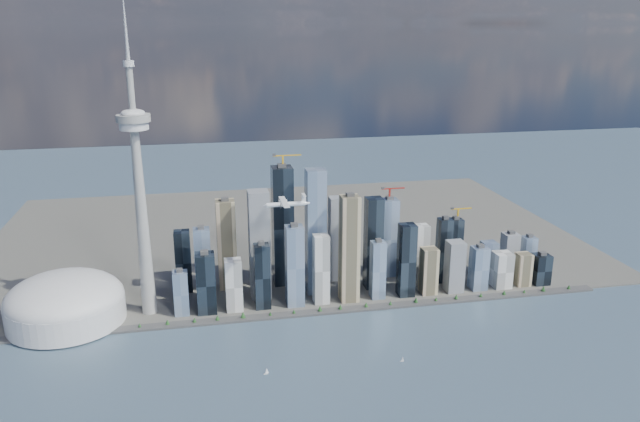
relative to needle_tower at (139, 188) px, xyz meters
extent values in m
plane|color=#324858|center=(300.00, -310.00, -235.84)|extent=(4000.00, 4000.00, 0.00)
cube|color=#383838|center=(300.00, -60.00, -233.84)|extent=(1100.00, 22.00, 4.00)
cube|color=#4C4C47|center=(300.00, 390.00, -234.34)|extent=(1400.00, 900.00, 3.00)
cylinder|color=#3F2D1E|center=(-176.67, -60.00, -230.64)|extent=(1.00, 1.00, 2.40)
cone|color=#17421E|center=(-176.67, -60.00, -227.04)|extent=(7.20, 7.20, 8.00)
cylinder|color=#3F2D1E|center=(-90.00, -60.00, -230.64)|extent=(1.00, 1.00, 2.40)
cone|color=#17421E|center=(-90.00, -60.00, -227.04)|extent=(7.20, 7.20, 8.00)
cylinder|color=#3F2D1E|center=(-3.33, -60.00, -230.64)|extent=(1.00, 1.00, 2.40)
cone|color=#17421E|center=(-3.33, -60.00, -227.04)|extent=(7.20, 7.20, 8.00)
cylinder|color=#3F2D1E|center=(83.33, -60.00, -230.64)|extent=(1.00, 1.00, 2.40)
cone|color=#17421E|center=(83.33, -60.00, -227.04)|extent=(7.20, 7.20, 8.00)
cylinder|color=#3F2D1E|center=(170.00, -60.00, -230.64)|extent=(1.00, 1.00, 2.40)
cone|color=#17421E|center=(170.00, -60.00, -227.04)|extent=(7.20, 7.20, 8.00)
cylinder|color=#3F2D1E|center=(256.67, -60.00, -230.64)|extent=(1.00, 1.00, 2.40)
cone|color=#17421E|center=(256.67, -60.00, -227.04)|extent=(7.20, 7.20, 8.00)
cylinder|color=#3F2D1E|center=(343.33, -60.00, -230.64)|extent=(1.00, 1.00, 2.40)
cone|color=#17421E|center=(343.33, -60.00, -227.04)|extent=(7.20, 7.20, 8.00)
cylinder|color=#3F2D1E|center=(430.00, -60.00, -230.64)|extent=(1.00, 1.00, 2.40)
cone|color=#17421E|center=(430.00, -60.00, -227.04)|extent=(7.20, 7.20, 8.00)
cylinder|color=#3F2D1E|center=(516.67, -60.00, -230.64)|extent=(1.00, 1.00, 2.40)
cone|color=#17421E|center=(516.67, -60.00, -227.04)|extent=(7.20, 7.20, 8.00)
cylinder|color=#3F2D1E|center=(603.33, -60.00, -230.64)|extent=(1.00, 1.00, 2.40)
cone|color=#17421E|center=(603.33, -60.00, -227.04)|extent=(7.20, 7.20, 8.00)
cylinder|color=#3F2D1E|center=(690.00, -60.00, -230.64)|extent=(1.00, 1.00, 2.40)
cone|color=#17421E|center=(690.00, -60.00, -227.04)|extent=(7.20, 7.20, 8.00)
cylinder|color=#3F2D1E|center=(776.67, -60.00, -230.64)|extent=(1.00, 1.00, 2.40)
cone|color=#17421E|center=(776.67, -60.00, -227.04)|extent=(7.20, 7.20, 8.00)
cube|color=black|center=(100.00, -20.00, -176.87)|extent=(34.00, 34.00, 111.93)
cube|color=#6E86A7|center=(100.00, 30.00, -161.61)|extent=(30.00, 30.00, 142.46)
cube|color=silver|center=(150.00, -20.00, -184.50)|extent=(30.00, 30.00, 96.67)
cube|color=#C3B385|center=(150.00, 85.00, -143.80)|extent=(36.00, 36.00, 178.07)
cube|color=slate|center=(205.00, 30.00, -128.54)|extent=(38.00, 38.00, 208.60)
cube|color=black|center=(205.00, -20.00, -171.78)|extent=(28.00, 28.00, 122.11)
cube|color=#6E86A7|center=(260.00, -20.00, -156.52)|extent=(32.00, 32.00, 152.63)
cube|color=black|center=(260.00, 85.00, -113.27)|extent=(40.00, 40.00, 239.13)
cube|color=#6E86A7|center=(315.00, 30.00, -110.73)|extent=(36.00, 36.00, 244.22)
cube|color=silver|center=(315.00, -20.00, -166.70)|extent=(28.00, 28.00, 132.28)
cube|color=#C3B385|center=(370.00, -20.00, -131.08)|extent=(34.00, 34.00, 203.51)
cube|color=slate|center=(370.00, 85.00, -146.35)|extent=(30.00, 30.00, 172.99)
cube|color=black|center=(425.00, 30.00, -141.26)|extent=(32.00, 32.00, 183.16)
cube|color=#6E86A7|center=(425.00, -20.00, -176.87)|extent=(26.00, 26.00, 111.93)
cube|color=black|center=(475.00, -20.00, -161.61)|extent=(30.00, 30.00, 142.46)
cube|color=#6E86A7|center=(475.00, 85.00, -151.43)|extent=(34.00, 34.00, 162.81)
cube|color=silver|center=(525.00, 30.00, -171.78)|extent=(28.00, 28.00, 122.11)
cube|color=#C3B385|center=(525.00, -20.00, -187.05)|extent=(30.00, 30.00, 91.58)
cube|color=slate|center=(575.00, -20.00, -181.96)|extent=(32.00, 32.00, 101.76)
cube|color=black|center=(575.00, 30.00, -166.70)|extent=(26.00, 26.00, 132.28)
cube|color=#6E86A7|center=(625.00, -20.00, -189.59)|extent=(30.00, 30.00, 86.49)
cube|color=black|center=(625.00, 85.00, -176.87)|extent=(28.00, 28.00, 111.93)
cube|color=#6E86A7|center=(675.00, 30.00, -194.68)|extent=(30.00, 30.00, 76.32)
cube|color=silver|center=(675.00, -20.00, -197.22)|extent=(34.00, 34.00, 71.23)
cube|color=#C3B385|center=(720.00, -20.00, -199.77)|extent=(28.00, 28.00, 66.14)
cube|color=slate|center=(720.00, 30.00, -187.05)|extent=(30.00, 30.00, 91.58)
cube|color=black|center=(765.00, -20.00, -202.31)|extent=(32.00, 32.00, 61.05)
cube|color=#6E86A7|center=(765.00, 30.00, -192.14)|extent=(26.00, 26.00, 81.41)
cube|color=black|center=(60.00, 85.00, -171.78)|extent=(30.00, 30.00, 122.11)
cube|color=#6E86A7|center=(60.00, -20.00, -192.14)|extent=(26.00, 26.00, 81.41)
cube|color=yellow|center=(260.00, 85.00, 17.29)|extent=(3.00, 3.00, 22.00)
cube|color=yellow|center=(268.25, 85.00, 28.29)|extent=(55.00, 2.20, 2.20)
cube|color=#383838|center=(243.50, 85.00, 30.29)|extent=(6.00, 4.00, 4.00)
cube|color=#A21E17|center=(475.00, 85.00, -59.03)|extent=(3.00, 3.00, 22.00)
cube|color=#A21E17|center=(482.20, 85.00, -48.03)|extent=(48.00, 2.20, 2.20)
cube|color=#383838|center=(460.60, 85.00, -46.03)|extent=(6.00, 4.00, 4.00)
cube|color=yellow|center=(625.00, 85.00, -109.91)|extent=(3.00, 3.00, 22.00)
cube|color=yellow|center=(631.75, 85.00, -98.91)|extent=(45.00, 2.20, 2.20)
cube|color=#383838|center=(611.50, 85.00, -96.91)|extent=(6.00, 4.00, 4.00)
cone|color=gray|center=(0.00, 0.00, -62.84)|extent=(26.00, 26.00, 340.00)
cylinder|color=silver|center=(0.00, 0.00, 107.16)|extent=(48.00, 48.00, 14.00)
cylinder|color=gray|center=(0.00, 0.00, 119.16)|extent=(56.00, 56.00, 12.00)
ellipsoid|color=silver|center=(0.00, 0.00, 127.16)|extent=(40.00, 40.00, 14.00)
cylinder|color=gray|center=(0.00, 0.00, 167.16)|extent=(11.00, 11.00, 80.00)
cylinder|color=silver|center=(0.00, 0.00, 207.16)|extent=(18.00, 18.00, 10.00)
cone|color=silver|center=(0.00, 0.00, 265.16)|extent=(7.00, 7.00, 105.00)
cylinder|color=silver|center=(-140.00, -10.00, -210.84)|extent=(200.00, 200.00, 44.00)
ellipsoid|color=silver|center=(-140.00, -10.00, -188.84)|extent=(200.00, 200.00, 84.00)
cylinder|color=white|center=(240.37, -82.00, -19.83)|extent=(64.05, 8.19, 7.88)
cone|color=white|center=(207.13, -81.84, -19.83)|extent=(8.65, 7.92, 7.88)
cone|color=white|center=(274.83, -82.17, -19.83)|extent=(12.35, 7.94, 7.88)
cube|color=white|center=(237.91, -81.99, -15.64)|extent=(10.18, 68.98, 1.23)
cylinder|color=white|center=(237.84, -95.53, -17.61)|extent=(13.56, 4.50, 4.43)
cylinder|color=white|center=(237.97, -68.45, -17.61)|extent=(13.56, 4.50, 4.43)
cylinder|color=#3F3F3F|center=(230.46, -95.49, -17.61)|extent=(0.42, 9.85, 9.85)
cylinder|color=#3F3F3F|center=(230.59, -68.41, -17.61)|extent=(0.42, 9.85, 9.85)
cube|color=white|center=(271.14, -82.15, -11.95)|extent=(6.90, 1.02, 13.54)
cube|color=white|center=(271.14, -82.15, -5.05)|extent=(5.52, 22.18, 0.86)
cube|color=silver|center=(183.12, -245.93, -235.39)|extent=(7.08, 3.51, 0.91)
cylinder|color=#999999|center=(183.12, -245.93, -230.18)|extent=(0.27, 0.27, 10.19)
cube|color=silver|center=(395.19, -251.38, -235.47)|extent=(5.74, 2.87, 0.74)
cylinder|color=#999999|center=(395.19, -251.38, -231.24)|extent=(0.22, 0.22, 8.27)
camera|label=1|loc=(100.03, -1071.17, 268.98)|focal=35.00mm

